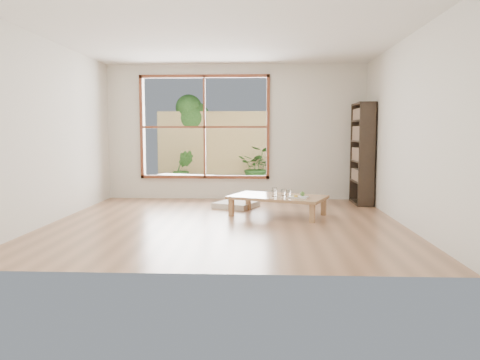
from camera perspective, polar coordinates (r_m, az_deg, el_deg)
The scene contains 15 objects.
ground at distance 6.79m, azimuth -1.73°, elevation -5.16°, with size 5.00×5.00×0.00m, color #A27251.
low_table at distance 7.30m, azimuth 4.63°, elevation -2.22°, with size 1.63×1.27×0.31m.
floor_cushion at distance 8.14m, azimuth -0.49°, elevation -3.01°, with size 0.63×0.63×0.09m, color beige.
bookshelf at distance 8.75m, azimuth 14.71°, elevation 3.11°, with size 0.29×0.82×1.82m, color black.
glass_tall at distance 7.21m, azimuth 4.23°, elevation -1.47°, with size 0.08×0.08×0.14m, color silver.
glass_mid at distance 7.21m, azimuth 5.96°, elevation -1.58°, with size 0.08×0.08×0.11m, color silver.
glass_short at distance 7.37m, azimuth 5.32°, elevation -1.50°, with size 0.07×0.07×0.09m, color silver.
glass_small at distance 7.43m, azimuth 4.12°, elevation -1.49°, with size 0.06×0.06×0.08m, color silver.
food_tray at distance 7.11m, azimuth 7.17°, elevation -1.98°, with size 0.33×0.28×0.09m.
deck at distance 10.35m, azimuth -3.51°, elevation -1.40°, with size 2.80×2.00×0.05m, color #3E362D.
garden_bench at distance 9.92m, azimuth -6.67°, elevation 0.30°, with size 1.27×0.72×0.39m.
bamboo_fence at distance 11.27m, azimuth -2.99°, elevation 3.78°, with size 2.80×0.06×1.80m, color #D9BE6F.
shrub_right at distance 10.89m, azimuth 2.23°, elevation 1.63°, with size 0.86×0.75×0.96m, color #336726.
shrub_left at distance 10.87m, azimuth -6.95°, elevation 1.32°, with size 0.47×0.38×0.86m, color #336726.
garden_tree at distance 11.65m, azimuth -6.21°, elevation 7.39°, with size 1.04×0.85×2.22m.
Camera 1 is at (0.52, -6.65, 1.28)m, focal length 35.00 mm.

